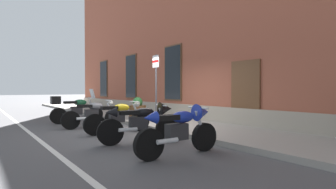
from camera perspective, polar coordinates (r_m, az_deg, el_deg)
name	(u,v)px	position (r m, az deg, el deg)	size (l,w,h in m)	color
ground_plane	(147,130)	(8.46, -4.74, -7.92)	(140.00, 140.00, 0.00)	#4C4C4F
sidewalk	(178,124)	(9.23, 2.28, -6.75)	(33.17, 2.66, 0.13)	gray
lane_stripe	(41,141)	(7.27, -26.79, -9.46)	(33.17, 0.12, 0.01)	silver
brick_pub_facade	(252,4)	(13.17, 18.56, 18.77)	(27.17, 6.52, 10.70)	brown
motorcycle_green_touring	(75,109)	(10.70, -20.35, -3.04)	(0.62, 2.07, 1.36)	black
motorcycle_grey_naked	(94,114)	(9.16, -16.48, -4.29)	(0.62, 2.09, 0.94)	black
motorcycle_yellow_naked	(119,117)	(7.83, -11.02, -5.11)	(0.62, 2.10, 0.96)	black
motorcycle_black_sport	(143,121)	(6.36, -5.56, -5.89)	(0.73, 2.10, 1.00)	black
motorcycle_blue_sport	(182,127)	(5.12, 3.15, -7.46)	(0.62, 1.97, 1.02)	black
parking_sign	(156,79)	(9.17, -2.74, 3.60)	(0.36, 0.07, 2.47)	#4C4C51
barrel_planter	(138,110)	(10.31, -6.88, -3.58)	(0.71, 0.71, 0.89)	brown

